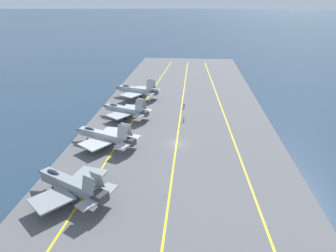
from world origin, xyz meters
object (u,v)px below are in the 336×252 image
Objects in this scene: parked_jet_second at (104,136)px; crew_yellow_vest at (184,119)px; parked_jet_nearest at (70,184)px; crew_red_vest at (184,105)px; parked_jet_fourth at (137,90)px; parked_jet_third at (125,110)px.

parked_jet_second is 9.42× the size of crew_yellow_vest.
parked_jet_nearest is 49.45m from crew_red_vest.
parked_jet_second is 23.40m from crew_yellow_vest.
parked_jet_second is 35.78m from parked_jet_fourth.
parked_jet_second is 9.66× the size of crew_red_vest.
crew_red_vest is 10.96m from crew_yellow_vest.
parked_jet_fourth is 18.77m from crew_red_vest.
parked_jet_nearest is at bearing 153.75° from crew_yellow_vest.
parked_jet_nearest reaches higher than parked_jet_third.
parked_jet_third is (17.29, -0.96, -0.01)m from parked_jet_second.
parked_jet_second reaches higher than crew_yellow_vest.
crew_yellow_vest is at bearing -48.07° from parked_jet_second.
parked_jet_nearest is at bearing 179.16° from parked_jet_fourth.
parked_jet_fourth is at bearing -1.16° from parked_jet_second.
parked_jet_fourth reaches higher than parked_jet_nearest.
crew_red_vest is (26.56, -16.98, -1.41)m from parked_jet_second.
crew_yellow_vest is at bearing -26.25° from parked_jet_nearest.
crew_yellow_vest is (15.61, -17.38, -1.39)m from parked_jet_second.
parked_jet_third reaches higher than crew_yellow_vest.
parked_jet_second reaches higher than crew_red_vest.
crew_yellow_vest is at bearing -140.44° from parked_jet_fourth.
parked_jet_fourth is (18.48, 0.24, 0.36)m from parked_jet_third.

